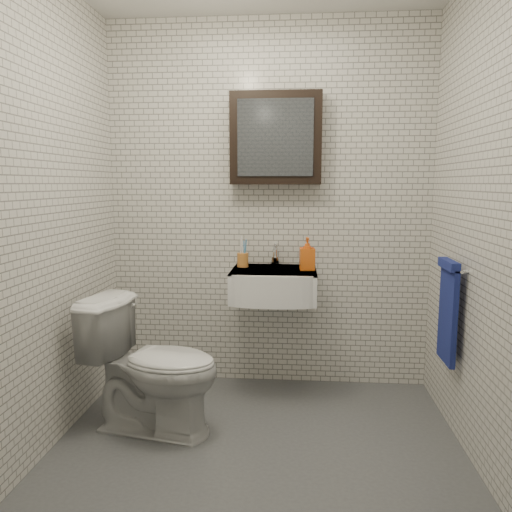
# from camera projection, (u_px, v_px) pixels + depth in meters

# --- Properties ---
(ground) EXTENTS (2.20, 2.00, 0.01)m
(ground) POSITION_uv_depth(u_px,v_px,m) (256.00, 452.00, 2.62)
(ground) COLOR #4C4E53
(ground) RESTS_ON ground
(room_shell) EXTENTS (2.22, 2.02, 2.51)m
(room_shell) POSITION_uv_depth(u_px,v_px,m) (256.00, 171.00, 2.41)
(room_shell) COLOR silver
(room_shell) RESTS_ON ground
(washbasin) EXTENTS (0.55, 0.50, 0.20)m
(washbasin) POSITION_uv_depth(u_px,v_px,m) (274.00, 285.00, 3.23)
(washbasin) COLOR white
(washbasin) RESTS_ON room_shell
(faucet) EXTENTS (0.06, 0.20, 0.15)m
(faucet) POSITION_uv_depth(u_px,v_px,m) (275.00, 256.00, 3.40)
(faucet) COLOR silver
(faucet) RESTS_ON washbasin
(mirror_cabinet) EXTENTS (0.60, 0.15, 0.60)m
(mirror_cabinet) POSITION_uv_depth(u_px,v_px,m) (276.00, 139.00, 3.29)
(mirror_cabinet) COLOR black
(mirror_cabinet) RESTS_ON room_shell
(towel_rail) EXTENTS (0.09, 0.30, 0.58)m
(towel_rail) POSITION_uv_depth(u_px,v_px,m) (448.00, 307.00, 2.78)
(towel_rail) COLOR silver
(towel_rail) RESTS_ON room_shell
(toothbrush_cup) EXTENTS (0.09, 0.09, 0.21)m
(toothbrush_cup) POSITION_uv_depth(u_px,v_px,m) (243.00, 259.00, 3.36)
(toothbrush_cup) COLOR #C97A32
(toothbrush_cup) RESTS_ON washbasin
(soap_bottle) EXTENTS (0.10, 0.10, 0.21)m
(soap_bottle) POSITION_uv_depth(u_px,v_px,m) (307.00, 254.00, 3.23)
(soap_bottle) COLOR #E14F17
(soap_bottle) RESTS_ON washbasin
(toilet) EXTENTS (0.82, 0.57, 0.77)m
(toilet) POSITION_uv_depth(u_px,v_px,m) (154.00, 366.00, 2.82)
(toilet) COLOR white
(toilet) RESTS_ON ground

